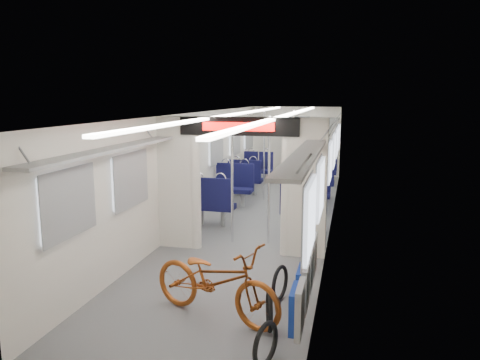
{
  "coord_description": "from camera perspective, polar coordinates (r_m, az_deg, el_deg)",
  "views": [
    {
      "loc": [
        1.8,
        -9.54,
        2.64
      ],
      "look_at": [
        -0.12,
        -1.51,
        1.15
      ],
      "focal_mm": 35.0,
      "sensor_mm": 36.0,
      "label": 1
    }
  ],
  "objects": [
    {
      "name": "bicycle",
      "position": [
        5.71,
        -2.97,
        -12.12
      ],
      "size": [
        1.9,
        1.2,
        0.95
      ],
      "primitive_type": "imported",
      "rotation": [
        0.0,
        0.0,
        1.22
      ],
      "color": "#904215",
      "rests_on": "ground"
    },
    {
      "name": "seat_bay_near_right",
      "position": [
        10.1,
        8.21,
        -1.95
      ],
      "size": [
        0.89,
        1.99,
        1.07
      ],
      "color": "black",
      "rests_on": "ground"
    },
    {
      "name": "stanchion_far_left",
      "position": [
        11.9,
        2.95,
        2.99
      ],
      "size": [
        0.04,
        0.04,
        2.3
      ],
      "primitive_type": "cylinder",
      "color": "silver",
      "rests_on": "ground"
    },
    {
      "name": "carriage",
      "position": [
        9.52,
        2.43,
        3.32
      ],
      "size": [
        12.0,
        12.02,
        2.31
      ],
      "color": "#515456",
      "rests_on": "ground"
    },
    {
      "name": "stanchion_near_left",
      "position": [
        8.38,
        -0.96,
        -0.04
      ],
      "size": [
        0.05,
        0.05,
        2.3
      ],
      "primitive_type": "cylinder",
      "color": "silver",
      "rests_on": "ground"
    },
    {
      "name": "seat_bay_near_left",
      "position": [
        10.45,
        -2.03,
        -1.28
      ],
      "size": [
        0.94,
        2.22,
        1.14
      ],
      "color": "black",
      "rests_on": "ground"
    },
    {
      "name": "bike_hoop_a",
      "position": [
        4.89,
        3.14,
        -19.61
      ],
      "size": [
        0.2,
        0.46,
        0.47
      ],
      "primitive_type": "torus",
      "rotation": [
        1.57,
        0.0,
        1.24
      ],
      "color": "black",
      "rests_on": "ground"
    },
    {
      "name": "seat_bay_far_right",
      "position": [
        13.29,
        9.53,
        1.08
      ],
      "size": [
        0.95,
        2.25,
        1.15
      ],
      "color": "black",
      "rests_on": "ground"
    },
    {
      "name": "stanchion_far_right",
      "position": [
        11.79,
        6.47,
        2.87
      ],
      "size": [
        0.05,
        0.05,
        2.3
      ],
      "primitive_type": "cylinder",
      "color": "silver",
      "rests_on": "ground"
    },
    {
      "name": "stanchion_near_right",
      "position": [
        8.32,
        3.53,
        -0.14
      ],
      "size": [
        0.04,
        0.04,
        2.3
      ],
      "primitive_type": "cylinder",
      "color": "silver",
      "rests_on": "ground"
    },
    {
      "name": "flip_bench",
      "position": [
        5.55,
        8.0,
        -11.69
      ],
      "size": [
        0.12,
        2.09,
        0.5
      ],
      "color": "gray",
      "rests_on": "carriage"
    },
    {
      "name": "seat_bay_far_left",
      "position": [
        13.39,
        1.47,
        1.15
      ],
      "size": [
        0.9,
        2.02,
        1.08
      ],
      "color": "black",
      "rests_on": "ground"
    },
    {
      "name": "bike_hoop_c",
      "position": [
        6.27,
        4.9,
        -12.61
      ],
      "size": [
        0.17,
        0.47,
        0.48
      ],
      "primitive_type": "torus",
      "rotation": [
        1.57,
        0.0,
        1.32
      ],
      "color": "black",
      "rests_on": "ground"
    },
    {
      "name": "bike_hoop_b",
      "position": [
        5.52,
        3.58,
        -15.91
      ],
      "size": [
        0.17,
        0.47,
        0.48
      ],
      "primitive_type": "torus",
      "rotation": [
        1.57,
        0.0,
        1.83
      ],
      "color": "black",
      "rests_on": "ground"
    }
  ]
}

